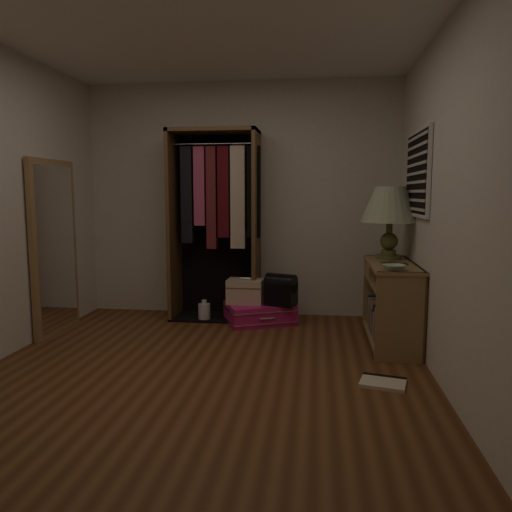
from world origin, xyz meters
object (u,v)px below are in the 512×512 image
(floor_mirror, at_px, (54,247))
(black_bag, at_px, (281,289))
(table_lamp, at_px, (390,206))
(console_bookshelf, at_px, (390,301))
(train_case, at_px, (245,291))
(open_wardrobe, at_px, (219,210))
(pink_suitcase, at_px, (260,313))
(white_jug, at_px, (204,312))

(floor_mirror, height_order, black_bag, floor_mirror)
(table_lamp, bearing_deg, black_bag, 167.06)
(console_bookshelf, xyz_separation_m, train_case, (-1.43, 0.52, -0.05))
(console_bookshelf, xyz_separation_m, floor_mirror, (-3.24, -0.04, 0.46))
(open_wardrobe, bearing_deg, train_case, -32.40)
(pink_suitcase, bearing_deg, open_wardrobe, 134.48)
(train_case, bearing_deg, console_bookshelf, -19.05)
(floor_mirror, relative_size, white_jug, 7.45)
(open_wardrobe, relative_size, white_jug, 8.98)
(console_bookshelf, bearing_deg, black_bag, 155.80)
(black_bag, height_order, table_lamp, table_lamp)
(console_bookshelf, height_order, black_bag, console_bookshelf)
(open_wardrobe, xyz_separation_m, white_jug, (-0.13, -0.17, -1.10))
(pink_suitcase, xyz_separation_m, white_jug, (-0.61, 0.02, -0.01))
(table_lamp, bearing_deg, console_bookshelf, -91.24)
(open_wardrobe, xyz_separation_m, floor_mirror, (-1.49, -0.77, -0.35))
(black_bag, bearing_deg, open_wardrobe, 179.53)
(open_wardrobe, xyz_separation_m, train_case, (0.32, -0.20, -0.85))
(open_wardrobe, height_order, black_bag, open_wardrobe)
(console_bookshelf, distance_m, train_case, 1.52)
(pink_suitcase, relative_size, table_lamp, 1.23)
(console_bookshelf, xyz_separation_m, open_wardrobe, (-1.75, 0.73, 0.81))
(floor_mirror, xyz_separation_m, table_lamp, (3.24, 0.27, 0.40))
(train_case, bearing_deg, open_wardrobe, 148.68)
(black_bag, bearing_deg, console_bookshelf, -4.55)
(open_wardrobe, relative_size, pink_suitcase, 2.42)
(console_bookshelf, bearing_deg, white_jug, 163.51)
(black_bag, xyz_separation_m, table_lamp, (1.05, -0.24, 0.87))
(train_case, bearing_deg, table_lamp, -10.57)
(console_bookshelf, xyz_separation_m, black_bag, (-1.04, 0.47, -0.01))
(table_lamp, height_order, white_jug, table_lamp)
(white_jug, bearing_deg, table_lamp, -9.89)
(train_case, bearing_deg, pink_suitcase, 6.69)
(floor_mirror, height_order, table_lamp, floor_mirror)
(pink_suitcase, height_order, white_jug, white_jug)
(black_bag, bearing_deg, train_case, -168.43)
(pink_suitcase, height_order, train_case, train_case)
(open_wardrobe, distance_m, table_lamp, 1.82)
(console_bookshelf, relative_size, train_case, 2.91)
(console_bookshelf, distance_m, pink_suitcase, 1.41)
(console_bookshelf, relative_size, white_jug, 4.91)
(console_bookshelf, relative_size, pink_suitcase, 1.32)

